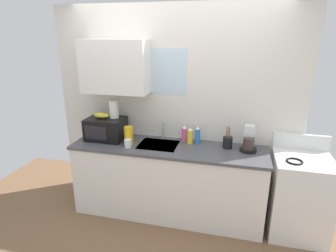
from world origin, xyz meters
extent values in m
cube|color=silver|center=(0.00, 0.35, 1.25)|extent=(3.06, 0.10, 2.50)
cube|color=white|center=(-0.68, 0.14, 1.79)|extent=(0.80, 0.32, 0.62)
cube|color=silver|center=(-0.13, 0.31, 1.73)|extent=(0.56, 0.02, 0.55)
cube|color=white|center=(0.00, 0.00, 0.43)|extent=(2.26, 0.60, 0.86)
cube|color=#4C4C51|center=(0.00, 0.00, 0.88)|extent=(2.29, 0.63, 0.03)
cube|color=#9EA0A5|center=(-0.13, 0.02, 0.83)|extent=(0.46, 0.38, 0.14)
cylinder|color=#B2B5BA|center=(-0.13, 0.24, 1.00)|extent=(0.03, 0.03, 0.21)
cube|color=white|center=(1.49, 0.00, 0.45)|extent=(0.60, 0.60, 0.90)
torus|color=black|center=(1.37, -0.10, 0.91)|extent=(0.17, 0.17, 0.02)
cube|color=white|center=(1.49, 0.28, 0.99)|extent=(0.60, 0.04, 0.18)
cube|color=black|center=(-0.81, 0.05, 1.04)|extent=(0.46, 0.34, 0.27)
cube|color=black|center=(-0.86, -0.12, 1.04)|extent=(0.28, 0.01, 0.17)
ellipsoid|color=gold|center=(-0.86, 0.05, 1.20)|extent=(0.20, 0.11, 0.07)
cylinder|color=white|center=(-0.71, 0.10, 1.28)|extent=(0.11, 0.11, 0.22)
cylinder|color=black|center=(0.91, 0.08, 0.92)|extent=(0.19, 0.19, 0.03)
cylinder|color=#3F332D|center=(0.91, 0.07, 1.00)|extent=(0.12, 0.12, 0.13)
cube|color=silver|center=(0.91, 0.15, 1.05)|extent=(0.11, 0.09, 0.26)
cylinder|color=#E55999|center=(0.15, 0.21, 0.98)|extent=(0.07, 0.07, 0.17)
cone|color=white|center=(0.15, 0.21, 1.09)|extent=(0.05, 0.05, 0.04)
cylinder|color=yellow|center=(0.24, 0.15, 0.98)|extent=(0.07, 0.07, 0.17)
cone|color=white|center=(0.24, 0.15, 1.09)|extent=(0.05, 0.05, 0.04)
cylinder|color=blue|center=(0.32, 0.17, 0.99)|extent=(0.06, 0.06, 0.18)
cone|color=white|center=(0.32, 0.17, 1.10)|extent=(0.05, 0.05, 0.04)
cylinder|color=gold|center=(-0.47, -0.05, 1.01)|extent=(0.10, 0.10, 0.22)
cylinder|color=white|center=(-0.45, -0.14, 0.95)|extent=(0.08, 0.08, 0.09)
cylinder|color=black|center=(0.68, 0.12, 0.97)|extent=(0.11, 0.11, 0.13)
cylinder|color=olive|center=(0.66, 0.12, 1.05)|extent=(0.02, 0.02, 0.21)
cylinder|color=olive|center=(0.70, 0.13, 1.04)|extent=(0.02, 0.02, 0.21)
cylinder|color=olive|center=(0.68, 0.10, 1.06)|extent=(0.02, 0.02, 0.24)
camera|label=1|loc=(0.74, -2.94, 2.15)|focal=29.74mm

